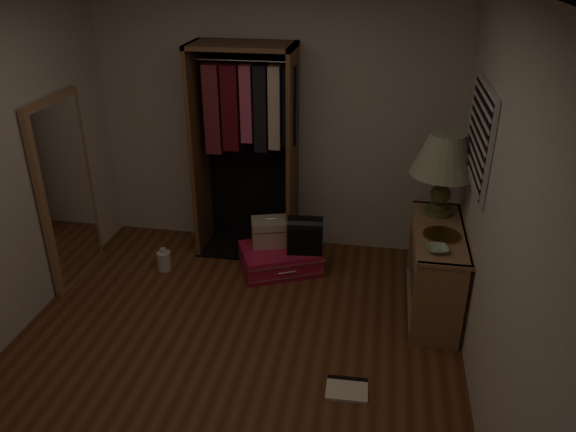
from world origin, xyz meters
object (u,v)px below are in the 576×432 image
object	(u,v)px
train_case	(271,232)
open_wardrobe	(246,134)
console_bookshelf	(435,266)
floor_mirror	(67,192)
white_jug	(164,261)
pink_suitcase	(280,258)
black_bag	(305,233)
table_lamp	(445,156)

from	to	relation	value
train_case	open_wardrobe	bearing A→B (deg)	118.69
console_bookshelf	open_wardrobe	xyz separation A→B (m)	(-1.78, 0.73, 0.82)
floor_mirror	white_jug	bearing A→B (deg)	15.36
pink_suitcase	black_bag	bearing A→B (deg)	-24.81
open_wardrobe	console_bookshelf	bearing A→B (deg)	-22.16
black_bag	white_jug	bearing A→B (deg)	-176.49
floor_mirror	white_jug	world-z (taller)	floor_mirror
console_bookshelf	floor_mirror	world-z (taller)	floor_mirror
console_bookshelf	open_wardrobe	distance (m)	2.09
black_bag	table_lamp	size ratio (longest dim) A/B	0.50
console_bookshelf	train_case	bearing A→B (deg)	163.45
train_case	black_bag	bearing A→B (deg)	-30.67
console_bookshelf	table_lamp	world-z (taller)	table_lamp
open_wardrobe	white_jug	bearing A→B (deg)	-141.06
open_wardrobe	floor_mirror	size ratio (longest dim) A/B	1.21
table_lamp	open_wardrobe	bearing A→B (deg)	166.01
floor_mirror	black_bag	distance (m)	2.17
open_wardrobe	train_case	size ratio (longest dim) A/B	4.76
pink_suitcase	black_bag	size ratio (longest dim) A/B	2.52
pink_suitcase	train_case	bearing A→B (deg)	115.90
white_jug	console_bookshelf	bearing A→B (deg)	-3.63
console_bookshelf	train_case	size ratio (longest dim) A/B	2.60
black_bag	floor_mirror	bearing A→B (deg)	-174.04
black_bag	white_jug	world-z (taller)	black_bag
open_wardrobe	pink_suitcase	xyz separation A→B (m)	(0.39, -0.36, -1.10)
console_bookshelf	white_jug	world-z (taller)	console_bookshelf
open_wardrobe	white_jug	world-z (taller)	open_wardrobe
console_bookshelf	open_wardrobe	world-z (taller)	open_wardrobe
white_jug	table_lamp	bearing A→B (deg)	2.83
floor_mirror	train_case	size ratio (longest dim) A/B	3.95
table_lamp	pink_suitcase	bearing A→B (deg)	176.68
console_bookshelf	train_case	xyz separation A→B (m)	(-1.49, 0.44, -0.04)
train_case	pink_suitcase	bearing A→B (deg)	-56.41
open_wardrobe	floor_mirror	xyz separation A→B (m)	(-1.46, -0.78, -0.37)
pink_suitcase	train_case	xyz separation A→B (m)	(-0.10, 0.08, 0.24)
pink_suitcase	white_jug	world-z (taller)	white_jug
open_wardrobe	table_lamp	xyz separation A→B (m)	(1.79, -0.44, 0.05)
floor_mirror	pink_suitcase	distance (m)	2.03
black_bag	white_jug	size ratio (longest dim) A/B	1.54
train_case	table_lamp	bearing A→B (deg)	-23.21
open_wardrobe	floor_mirror	bearing A→B (deg)	-151.99
pink_suitcase	open_wardrobe	bearing A→B (deg)	112.19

